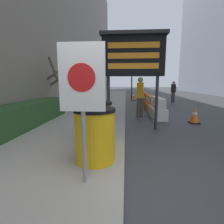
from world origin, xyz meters
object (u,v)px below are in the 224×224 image
warning_sign (82,89)px  pedestrian_passerby (140,94)px  message_board (133,56)px  traffic_light_near_curb (132,70)px  jersey_barrier_red_striped (146,100)px  pedestrian_worker (173,90)px  jersey_barrier_white (157,109)px  traffic_cone_mid (195,115)px  barrel_drum_middle (96,122)px  barrel_drum_foreground (95,135)px  traffic_cone_near (133,96)px  jersey_barrier_orange_near (150,104)px  traffic_cone_far (148,98)px

warning_sign → pedestrian_passerby: warning_sign is taller
message_board → traffic_light_near_curb: 11.21m
jersey_barrier_red_striped → pedestrian_worker: 2.98m
jersey_barrier_white → pedestrian_passerby: bearing=173.8°
traffic_light_near_curb → pedestrian_passerby: (0.09, -8.98, -1.70)m
traffic_cone_mid → traffic_light_near_curb: bearing=101.6°
barrel_drum_middle → barrel_drum_foreground: bearing=-81.8°
jersey_barrier_white → pedestrian_worker: pedestrian_worker is taller
barrel_drum_middle → jersey_barrier_white: bearing=62.0°
traffic_cone_near → pedestrian_passerby: pedestrian_passerby is taller
jersey_barrier_white → traffic_light_near_curb: bearing=95.4°
barrel_drum_foreground → jersey_barrier_orange_near: barrel_drum_foreground is taller
barrel_drum_middle → jersey_barrier_orange_near: 6.48m
traffic_cone_far → traffic_light_near_curb: bearing=113.7°
warning_sign → pedestrian_passerby: (1.21, 5.70, -0.41)m
jersey_barrier_orange_near → traffic_cone_mid: (1.22, -3.28, -0.03)m
message_board → jersey_barrier_white: size_ratio=1.65×
barrel_drum_middle → jersey_barrier_white: size_ratio=0.51×
barrel_drum_middle → traffic_cone_mid: bearing=40.7°
jersey_barrier_white → traffic_cone_far: 6.23m
traffic_cone_mid → traffic_light_near_curb: 10.64m
jersey_barrier_white → pedestrian_worker: size_ratio=1.13×
barrel_drum_middle → jersey_barrier_red_striped: barrel_drum_middle is taller
pedestrian_passerby → traffic_cone_mid: bearing=-112.3°
warning_sign → pedestrian_passerby: size_ratio=1.06×
warning_sign → traffic_light_near_curb: size_ratio=0.50×
warning_sign → traffic_cone_mid: size_ratio=2.86×
barrel_drum_foreground → traffic_cone_near: 12.52m
traffic_cone_far → pedestrian_worker: pedestrian_worker is taller
message_board → traffic_light_near_curb: bearing=88.2°
jersey_barrier_orange_near → jersey_barrier_red_striped: 2.29m
jersey_barrier_orange_near → traffic_cone_near: bearing=98.0°
pedestrian_passerby → traffic_cone_far: bearing=-2.7°
traffic_cone_far → traffic_light_near_curb: 3.96m
barrel_drum_foreground → traffic_cone_mid: 4.98m
jersey_barrier_red_striped → traffic_cone_near: 3.16m
warning_sign → jersey_barrier_orange_near: bearing=75.8°
barrel_drum_middle → traffic_cone_near: barrel_drum_middle is taller
pedestrian_worker → pedestrian_passerby: size_ratio=0.93×
message_board → pedestrian_passerby: 2.61m
barrel_drum_foreground → traffic_cone_mid: barrel_drum_foreground is taller
barrel_drum_foreground → traffic_cone_far: bearing=78.1°
jersey_barrier_white → pedestrian_worker: (2.31, 6.26, 0.58)m
warning_sign → jersey_barrier_orange_near: 8.13m
jersey_barrier_orange_near → pedestrian_passerby: (-0.77, -2.11, 0.70)m
message_board → jersey_barrier_orange_near: message_board is taller
traffic_light_near_curb → jersey_barrier_orange_near: bearing=-82.9°
traffic_cone_mid → pedestrian_worker: size_ratio=0.40×
warning_sign → message_board: 3.68m
jersey_barrier_red_striped → pedestrian_passerby: (-0.77, -4.39, 0.69)m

